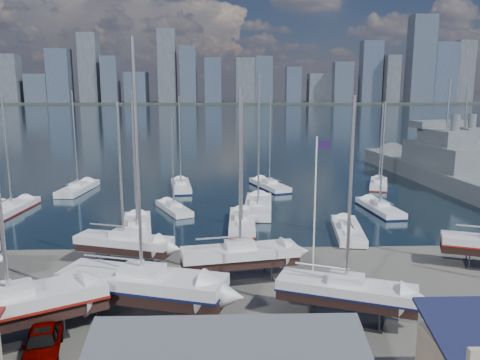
{
  "coord_description": "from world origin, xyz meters",
  "views": [
    {
      "loc": [
        -0.01,
        -42.74,
        14.65
      ],
      "look_at": [
        1.56,
        8.0,
        5.11
      ],
      "focal_mm": 35.0,
      "sensor_mm": 36.0,
      "label": 1
    }
  ],
  "objects_px": {
    "naval_ship_east": "(443,173)",
    "flagpole": "(316,205)",
    "naval_ship_west": "(461,162)",
    "car_a": "(43,342)"
  },
  "relations": [
    {
      "from": "naval_ship_east",
      "to": "flagpole",
      "type": "height_order",
      "value": "naval_ship_east"
    },
    {
      "from": "naval_ship_west",
      "to": "car_a",
      "type": "relative_size",
      "value": 8.73
    },
    {
      "from": "naval_ship_east",
      "to": "car_a",
      "type": "xyz_separation_m",
      "value": [
        -45.85,
        -49.77,
        -0.85
      ]
    },
    {
      "from": "naval_ship_west",
      "to": "car_a",
      "type": "xyz_separation_m",
      "value": [
        -54.66,
        -61.17,
        -0.85
      ]
    },
    {
      "from": "naval_ship_east",
      "to": "car_a",
      "type": "bearing_deg",
      "value": 133.69
    },
    {
      "from": "car_a",
      "to": "flagpole",
      "type": "bearing_deg",
      "value": 11.34
    },
    {
      "from": "car_a",
      "to": "flagpole",
      "type": "xyz_separation_m",
      "value": [
        16.87,
        8.13,
        5.84
      ]
    },
    {
      "from": "naval_ship_east",
      "to": "naval_ship_west",
      "type": "xyz_separation_m",
      "value": [
        8.82,
        11.4,
        -0.0
      ]
    },
    {
      "from": "naval_ship_east",
      "to": "naval_ship_west",
      "type": "relative_size",
      "value": 1.21
    },
    {
      "from": "naval_ship_east",
      "to": "flagpole",
      "type": "distance_m",
      "value": 50.98
    }
  ]
}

